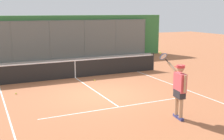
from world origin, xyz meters
name	(u,v)px	position (x,y,z in m)	size (l,w,h in m)	color
ground_plane	(101,95)	(0.00, 0.00, 0.00)	(60.00, 60.00, 0.00)	#A8603D
court_line_markings	(122,109)	(0.00, 1.96, 0.00)	(7.74, 9.69, 0.01)	white
fence_backdrop	(48,38)	(0.00, -9.89, 1.60)	(18.47, 1.37, 3.22)	slate
tennis_net	(75,69)	(0.00, -3.62, 0.49)	(9.95, 0.09, 1.07)	#2D2D2D
tennis_player	(179,87)	(-1.27, 3.56, 1.09)	(0.34, 1.49, 2.11)	navy
tennis_ball_mid_court	(95,80)	(-0.69, -2.51, 0.03)	(0.07, 0.07, 0.07)	#C1D138
tennis_ball_by_sideline	(16,93)	(3.28, -1.70, 0.03)	(0.07, 0.07, 0.07)	#C1D138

